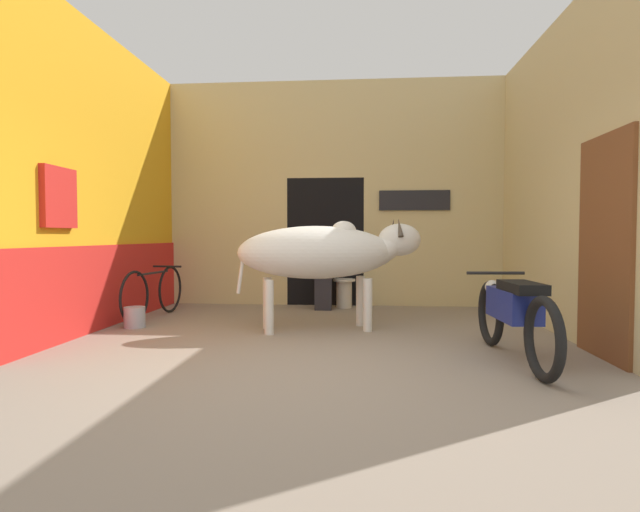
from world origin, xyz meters
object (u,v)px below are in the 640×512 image
at_px(cow, 326,252).
at_px(bicycle, 154,292).
at_px(motorcycle_near, 513,312).
at_px(plastic_stool, 344,292).
at_px(shopkeeper_seated, 324,266).
at_px(bucket, 135,317).

bearing_deg(cow, bicycle, 164.50).
bearing_deg(motorcycle_near, plastic_stool, 116.76).
relative_size(motorcycle_near, bicycle, 1.18).
bearing_deg(plastic_stool, bicycle, -155.42).
xyz_separation_m(cow, motorcycle_near, (1.83, -1.41, -0.50)).
height_order(motorcycle_near, shopkeeper_seated, shopkeeper_seated).
bearing_deg(motorcycle_near, shopkeeper_seated, 122.27).
relative_size(bicycle, plastic_stool, 3.67).
bearing_deg(shopkeeper_seated, bucket, -141.58).
height_order(motorcycle_near, plastic_stool, motorcycle_near).
xyz_separation_m(motorcycle_near, bicycle, (-4.30, 2.09, -0.09)).
distance_m(motorcycle_near, bicycle, 4.79).
distance_m(cow, shopkeeper_seated, 1.76).
height_order(cow, shopkeeper_seated, cow).
distance_m(motorcycle_near, shopkeeper_seated, 3.72).
relative_size(cow, bicycle, 1.37).
bearing_deg(plastic_stool, motorcycle_near, -63.24).
height_order(bicycle, bucket, bicycle).
relative_size(shopkeeper_seated, bucket, 4.83).
bearing_deg(cow, motorcycle_near, -37.62).
relative_size(motorcycle_near, bucket, 7.72).
xyz_separation_m(cow, shopkeeper_seated, (-0.15, 1.73, -0.28)).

